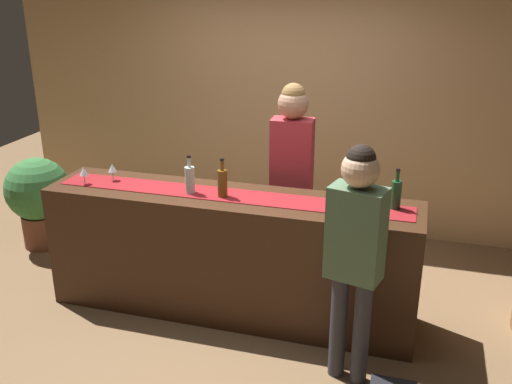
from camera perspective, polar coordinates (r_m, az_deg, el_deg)
ground_plane at (r=4.82m, az=-2.45°, el=-11.49°), size 10.00×10.00×0.00m
back_wall at (r=6.01m, az=3.21°, el=9.99°), size 6.00×0.12×2.90m
bar_counter at (r=4.57m, az=-2.55°, el=-6.19°), size 2.88×0.60×1.00m
counter_runner_cloth at (r=4.37m, az=-2.65°, el=-0.30°), size 2.74×0.28×0.01m
wine_bottle_green at (r=4.19m, az=13.61°, el=-0.20°), size 0.07×0.07×0.30m
wine_bottle_amber at (r=4.30m, az=-3.33°, el=0.92°), size 0.07×0.07×0.30m
wine_bottle_clear at (r=4.39m, az=-6.53°, el=1.25°), size 0.07×0.07×0.30m
wine_glass_near_customer at (r=4.75m, az=-16.60°, el=1.91°), size 0.07×0.07×0.14m
wine_glass_mid_counter at (r=4.77m, az=-13.96°, el=2.25°), size 0.07×0.07×0.14m
wine_glass_far_end at (r=4.17m, az=10.12°, el=-0.14°), size 0.07×0.07×0.14m
bartender at (r=4.77m, az=3.55°, el=2.81°), size 0.35×0.25×1.77m
customer_sipping at (r=3.64m, az=9.76°, el=-4.97°), size 0.38×0.28×1.64m
potted_plant_tall at (r=6.05m, az=-20.65°, el=-0.37°), size 0.62×0.62×0.91m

